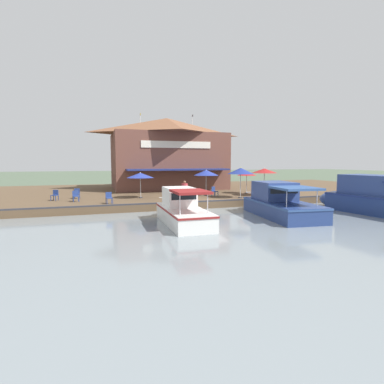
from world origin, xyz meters
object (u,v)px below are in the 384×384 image
Objects in this scene: patio_umbrella_near_quay_edge at (264,171)px; cafe_chair_facing_river at (77,193)px; cafe_chair_under_first_umbrella at (257,188)px; cafe_chair_far_corner_seat at (109,197)px; motorboat_second_along at (181,210)px; person_near_entrance at (185,189)px; cafe_chair_mid_patio at (214,191)px; patio_umbrella_mid_patio_right at (241,171)px; patio_umbrella_back_row at (206,173)px; waterfront_restaurant at (167,153)px; tree_downstream_bank at (183,147)px; motorboat_far_downstream at (375,199)px; patio_umbrella_by_entrance at (140,175)px; patio_umbrella_mid_patio_left at (247,174)px; cafe_chair_back_row_seat at (55,195)px; cafe_chair_beside_entrance at (76,196)px; motorboat_outer_channel at (276,203)px.

patio_umbrella_near_quay_edge reaches higher than cafe_chair_facing_river.
cafe_chair_far_corner_seat is at bearing -76.15° from cafe_chair_under_first_umbrella.
cafe_chair_under_first_umbrella is (0.50, 16.89, 0.00)m from cafe_chair_facing_river.
motorboat_second_along is at bearing -49.02° from cafe_chair_under_first_umbrella.
patio_umbrella_near_quay_edge reaches higher than person_near_entrance.
person_near_entrance is at bearing -51.18° from cafe_chair_mid_patio.
motorboat_second_along is at bearing 34.49° from cafe_chair_far_corner_seat.
patio_umbrella_mid_patio_right is 1.09× the size of patio_umbrella_back_row.
waterfront_restaurant reaches higher than patio_umbrella_back_row.
tree_downstream_bank is (-14.11, -3.57, 2.76)m from patio_umbrella_near_quay_edge.
tree_downstream_bank reaches higher than motorboat_far_downstream.
patio_umbrella_back_row is 0.94× the size of patio_umbrella_near_quay_edge.
motorboat_second_along is at bearing -29.78° from patio_umbrella_back_row.
cafe_chair_far_corner_seat is at bearing -31.31° from waterfront_restaurant.
cafe_chair_far_corner_seat is at bearing -33.64° from tree_downstream_bank.
patio_umbrella_mid_patio_right is 11.04m from cafe_chair_far_corner_seat.
cafe_chair_facing_river is (-2.83, -16.19, -1.79)m from patio_umbrella_near_quay_edge.
waterfront_restaurant is 13.12m from person_near_entrance.
motorboat_far_downstream is at bearing 61.49° from cafe_chair_facing_river.
cafe_chair_mid_patio is at bearing -102.57° from patio_umbrella_near_quay_edge.
waterfront_restaurant reaches higher than patio_umbrella_near_quay_edge.
person_near_entrance is (3.60, 2.86, -0.92)m from patio_umbrella_by_entrance.
patio_umbrella_mid_patio_left is at bearing 134.35° from motorboat_second_along.
patio_umbrella_near_quay_edge is at bearing -16.47° from cafe_chair_under_first_umbrella.
motorboat_second_along reaches higher than cafe_chair_back_row_seat.
patio_umbrella_back_row reaches higher than cafe_chair_beside_entrance.
motorboat_far_downstream is at bearing 77.23° from motorboat_outer_channel.
cafe_chair_far_corner_seat and cafe_chair_facing_river have the same top height.
cafe_chair_under_first_umbrella is at bearing 157.21° from motorboat_outer_channel.
cafe_chair_far_corner_seat is 5.17m from cafe_chair_back_row_seat.
motorboat_far_downstream is (7.16, 6.83, -1.85)m from patio_umbrella_mid_patio_right.
cafe_chair_mid_patio is 1.00× the size of cafe_chair_back_row_seat.
patio_umbrella_mid_patio_right is at bearing 100.77° from person_near_entrance.
cafe_chair_mid_patio is 11.84m from cafe_chair_facing_river.
patio_umbrella_near_quay_edge reaches higher than patio_umbrella_back_row.
patio_umbrella_back_row reaches higher than motorboat_second_along.
patio_umbrella_mid_patio_right is 3.34m from patio_umbrella_back_row.
cafe_chair_facing_river is at bearing 116.98° from cafe_chair_back_row_seat.
motorboat_outer_channel is (8.17, 8.00, -1.65)m from patio_umbrella_by_entrance.
patio_umbrella_near_quay_edge is at bearing 155.07° from motorboat_outer_channel.
patio_umbrella_mid_patio_left is 0.32× the size of tree_downstream_bank.
waterfront_restaurant is 5.72× the size of patio_umbrella_by_entrance.
patio_umbrella_mid_patio_left is 0.23× the size of motorboat_far_downstream.
person_near_entrance is 0.17× the size of motorboat_far_downstream.
patio_umbrella_by_entrance is at bearing -86.62° from cafe_chair_under_first_umbrella.
waterfront_restaurant is 21.82m from motorboat_far_downstream.
patio_umbrella_by_entrance is at bearing 86.80° from cafe_chair_back_row_seat.
motorboat_second_along reaches higher than cafe_chair_facing_river.
cafe_chair_far_corner_seat is at bearing -116.25° from motorboat_outer_channel.
patio_umbrella_mid_patio_right is 3.07× the size of cafe_chair_beside_entrance.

